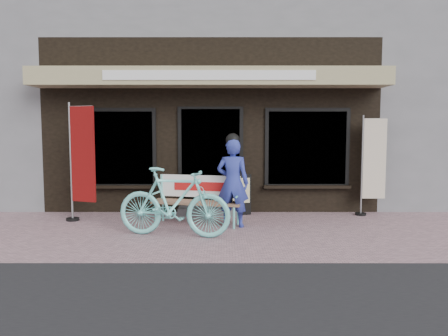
{
  "coord_description": "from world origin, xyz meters",
  "views": [
    {
      "loc": [
        0.29,
        -7.05,
        1.76
      ],
      "look_at": [
        0.28,
        0.7,
        1.05
      ],
      "focal_mm": 35.0,
      "sensor_mm": 36.0,
      "label": 1
    }
  ],
  "objects_px": {
    "person": "(233,181)",
    "menu_stand": "(241,194)",
    "nobori_red": "(81,161)",
    "bench": "(198,196)",
    "nobori_cream": "(372,164)",
    "bicycle": "(174,202)"
  },
  "relations": [
    {
      "from": "bicycle",
      "to": "nobori_red",
      "type": "relative_size",
      "value": 0.84
    },
    {
      "from": "person",
      "to": "nobori_red",
      "type": "distance_m",
      "value": 2.88
    },
    {
      "from": "person",
      "to": "menu_stand",
      "type": "xyz_separation_m",
      "value": [
        0.19,
        1.06,
        -0.4
      ]
    },
    {
      "from": "bicycle",
      "to": "nobori_cream",
      "type": "relative_size",
      "value": 0.93
    },
    {
      "from": "person",
      "to": "bicycle",
      "type": "height_order",
      "value": "person"
    },
    {
      "from": "bicycle",
      "to": "nobori_cream",
      "type": "xyz_separation_m",
      "value": [
        3.79,
        1.74,
        0.48
      ]
    },
    {
      "from": "nobori_red",
      "to": "nobori_cream",
      "type": "height_order",
      "value": "nobori_red"
    },
    {
      "from": "bench",
      "to": "nobori_cream",
      "type": "distance_m",
      "value": 3.58
    },
    {
      "from": "nobori_cream",
      "to": "menu_stand",
      "type": "bearing_deg",
      "value": 179.08
    },
    {
      "from": "nobori_red",
      "to": "nobori_cream",
      "type": "distance_m",
      "value": 5.69
    },
    {
      "from": "bench",
      "to": "person",
      "type": "distance_m",
      "value": 0.74
    },
    {
      "from": "person",
      "to": "nobori_cream",
      "type": "bearing_deg",
      "value": 30.66
    },
    {
      "from": "bench",
      "to": "bicycle",
      "type": "distance_m",
      "value": 1.01
    },
    {
      "from": "person",
      "to": "menu_stand",
      "type": "relative_size",
      "value": 2.02
    },
    {
      "from": "bench",
      "to": "nobori_cream",
      "type": "bearing_deg",
      "value": 25.9
    },
    {
      "from": "bench",
      "to": "bicycle",
      "type": "xyz_separation_m",
      "value": [
        -0.34,
        -0.95,
        0.04
      ]
    },
    {
      "from": "person",
      "to": "nobori_red",
      "type": "bearing_deg",
      "value": -177.76
    },
    {
      "from": "person",
      "to": "bicycle",
      "type": "xyz_separation_m",
      "value": [
        -0.97,
        -0.72,
        -0.26
      ]
    },
    {
      "from": "bicycle",
      "to": "person",
      "type": "bearing_deg",
      "value": -41.63
    },
    {
      "from": "menu_stand",
      "to": "bench",
      "type": "bearing_deg",
      "value": -144.84
    },
    {
      "from": "bicycle",
      "to": "nobori_cream",
      "type": "distance_m",
      "value": 4.2
    },
    {
      "from": "nobori_red",
      "to": "menu_stand",
      "type": "bearing_deg",
      "value": 30.26
    }
  ]
}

